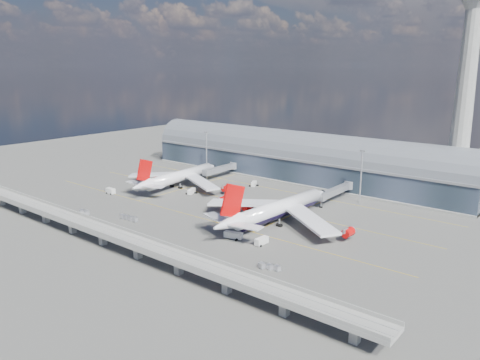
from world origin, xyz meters
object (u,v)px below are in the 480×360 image
Objects in this scene: control_tower at (465,94)px; service_truck_2 at (233,235)px; airliner_left at (178,177)px; service_truck_5 at (254,184)px; cargo_train_0 at (84,212)px; service_truck_1 at (110,191)px; cargo_train_2 at (269,267)px; service_truck_3 at (262,241)px; cargo_train_1 at (129,218)px; floodlight_mast_right at (361,175)px; service_truck_0 at (191,191)px; service_truck_4 at (294,203)px; floodlight_mast_left at (207,151)px; airliner_right at (276,210)px.

control_tower is 125.84m from service_truck_2.
airliner_left reaches higher than service_truck_5.
service_truck_2 is at bearing -59.62° from cargo_train_0.
cargo_train_2 is at bearing -101.00° from service_truck_1.
service_truck_3 is 62.30m from cargo_train_1.
control_tower is at bearing 38.66° from floodlight_mast_right.
floodlight_mast_right reaches higher than cargo_train_0.
service_truck_3 reaches higher than service_truck_0.
service_truck_4 is at bearing 1.67° from airliner_left.
service_truck_3 is 0.99× the size of service_truck_4.
service_truck_4 is 0.75× the size of cargo_train_2.
service_truck_4 is 41.93m from service_truck_5.
service_truck_2 is 1.25× the size of cargo_train_0.
service_truck_5 is at bearing -173.04° from floodlight_mast_right.
airliner_left is at bearing -158.95° from floodlight_mast_right.
floodlight_mast_left reaches higher than airliner_right.
service_truck_2 is at bearing -72.98° from cargo_train_1.
floodlight_mast_right reaches higher than cargo_train_1.
service_truck_5 reaches higher than cargo_train_0.
cargo_train_1 is (-100.27, -114.46, -50.72)m from control_tower.
airliner_right is 25.69m from service_truck_3.
service_truck_0 reaches higher than service_truck_2.
floodlight_mast_left is at bearing 144.71° from service_truck_5.
service_truck_5 is (-42.04, 68.14, -0.01)m from service_truck_2.
service_truck_1 is 0.90× the size of service_truck_3.
floodlight_mast_left is at bearing 180.00° from floodlight_mast_right.
floodlight_mast_left is 4.85× the size of service_truck_1.
service_truck_0 is at bearing 76.12° from cargo_train_2.
cargo_train_2 is at bearing -101.87° from control_tower.
airliner_right is at bearing -98.11° from service_truck_4.
floodlight_mast_right is at bearing 78.03° from airliner_right.
service_truck_0 is 97.64m from cargo_train_2.
floodlight_mast_right is 78.01m from service_truck_2.
service_truck_3 is at bearing -48.89° from service_truck_0.
airliner_left is 11.15× the size of service_truck_4.
airliner_right is at bearing 115.84° from service_truck_3.
airliner_right is 26.04m from service_truck_4.
service_truck_2 is 0.71× the size of cargo_train_1.
cargo_train_1 is at bearing -127.05° from floodlight_mast_right.
service_truck_1 is at bearing -163.97° from service_truck_0.
cargo_train_1 is at bearing -141.23° from airliner_right.
floodlight_mast_right reaches higher than service_truck_2.
control_tower is 9.73× the size of cargo_train_1.
service_truck_1 reaches higher than cargo_train_2.
floodlight_mast_right is 90.72m from cargo_train_2.
floodlight_mast_left is 84.12m from service_truck_4.
airliner_left is 35.92m from service_truck_1.
floodlight_mast_left is 95.56m from cargo_train_0.
cargo_train_2 is at bearing -87.97° from cargo_train_1.
service_truck_3 is 21.47m from cargo_train_2.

